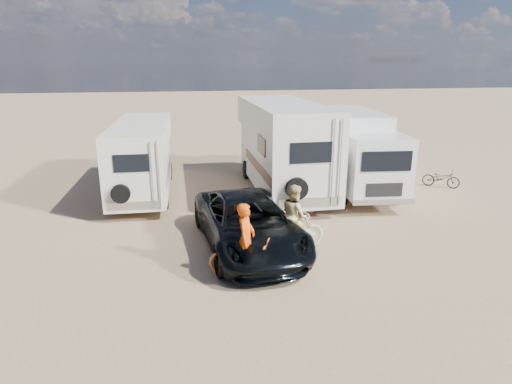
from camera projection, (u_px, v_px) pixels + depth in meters
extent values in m
plane|color=tan|center=(324.00, 257.00, 12.38)|extent=(140.00, 140.00, 0.00)
imported|color=black|center=(249.00, 223.00, 12.75)|extent=(3.12, 5.84, 1.56)
imported|color=orange|center=(246.00, 260.00, 11.02)|extent=(2.10, 1.42, 1.04)
imported|color=#B7C0A2|center=(294.00, 231.00, 12.74)|extent=(1.92, 0.71, 1.13)
imported|color=#E74708|center=(246.00, 245.00, 10.90)|extent=(0.67, 0.80, 1.86)
imported|color=tan|center=(294.00, 220.00, 12.64)|extent=(0.77, 0.94, 1.81)
imported|color=#232523|center=(441.00, 178.00, 19.05)|extent=(1.58, 1.37, 0.82)
cube|color=#2A6683|center=(245.00, 214.00, 15.11)|extent=(0.62, 0.48, 0.46)
cube|color=#80634B|center=(308.00, 207.00, 16.01)|extent=(0.54, 0.54, 0.35)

